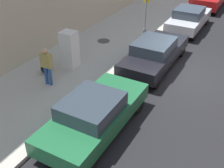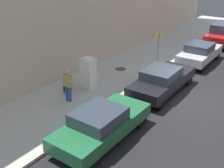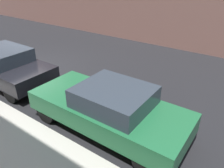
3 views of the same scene
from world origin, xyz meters
TOP-DOWN VIEW (x-y plane):
  - ground_plane at (0.00, 0.00)m, footprint 80.00×80.00m
  - sidewalk_slab at (-4.54, 0.00)m, footprint 4.38×44.00m
  - discarded_refrigerator at (-4.60, -2.15)m, footprint 0.68×0.64m
  - manhole_cover at (-4.79, 1.21)m, footprint 0.70×0.70m
  - street_sign_post at (-2.75, 2.20)m, footprint 0.36×0.07m
  - fire_hydrant at (-2.83, 2.38)m, footprint 0.22×0.22m
  - trash_bag at (-5.19, -3.22)m, footprint 0.47×0.47m
  - pedestrian_standing_near at (-4.44, -3.91)m, footprint 0.47×0.22m
  - parked_sedan_green at (-1.25, -5.36)m, footprint 1.85×4.52m
  - parked_sedan_dark at (-1.25, -0.05)m, footprint 1.81×4.76m
  - parked_sedan_silver at (-1.25, 5.63)m, footprint 1.78×4.33m

SIDE VIEW (x-z plane):
  - ground_plane at x=0.00m, z-range 0.00..0.00m
  - sidewalk_slab at x=-4.54m, z-range 0.00..0.14m
  - manhole_cover at x=-4.79m, z-range 0.14..0.15m
  - trash_bag at x=-5.19m, z-range 0.14..0.61m
  - fire_hydrant at x=-2.83m, z-range 0.15..0.90m
  - parked_sedan_green at x=-1.25m, z-range 0.03..1.42m
  - parked_sedan_dark at x=-1.25m, z-range 0.03..1.44m
  - parked_sedan_silver at x=-1.25m, z-range 0.03..1.45m
  - discarded_refrigerator at x=-4.60m, z-range 0.14..1.86m
  - pedestrian_standing_near at x=-4.44m, z-range 0.26..1.90m
  - street_sign_post at x=-2.75m, z-range 0.29..2.80m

